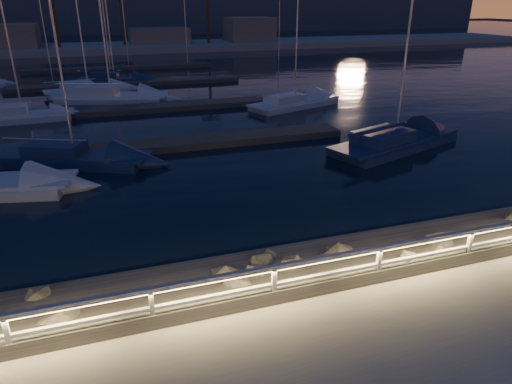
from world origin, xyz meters
TOP-DOWN VIEW (x-y plane):
  - ground at (0.00, 0.00)m, footprint 400.00×400.00m
  - harbor_water at (0.00, 31.22)m, footprint 400.00×440.00m
  - guard_rail at (-0.07, -0.00)m, footprint 44.11×0.12m
  - riprap at (-4.16, 1.46)m, footprint 24.98×2.82m
  - floating_docks at (0.00, 32.50)m, footprint 22.00×36.00m
  - far_shore at (-0.12, 74.05)m, footprint 160.00×14.00m
  - distant_hills at (-22.13, 133.69)m, footprint 230.00×37.50m
  - sailboat_c at (-4.41, 14.85)m, footprint 7.76×5.01m
  - sailboat_d at (12.57, 11.92)m, footprint 9.14×5.26m
  - sailboat_e at (-8.03, 25.43)m, footprint 6.66×2.33m
  - sailboat_g at (-2.10, 30.55)m, footprint 9.41×5.22m
  - sailboat_h at (11.47, 23.74)m, footprint 8.24×4.88m
  - sailboat_j at (-3.83, 34.42)m, footprint 7.63×3.56m
  - sailboat_n at (-1.36, 39.92)m, footprint 7.41×3.65m

SIDE VIEW (x-z plane):
  - harbor_water at x=0.00m, z-range -1.27..-0.67m
  - floating_docks at x=0.00m, z-range -0.60..-0.20m
  - riprap at x=-4.16m, z-range -0.91..0.49m
  - sailboat_h at x=11.47m, z-range -6.94..6.55m
  - sailboat_c at x=-4.41m, z-range -6.62..6.24m
  - sailboat_n at x=-1.36m, z-range -6.27..5.90m
  - sailboat_e at x=-8.03m, z-range -5.80..5.43m
  - sailboat_j at x=-3.83m, z-range -6.45..6.10m
  - sailboat_d at x=12.57m, z-range -7.64..7.30m
  - sailboat_g at x=-2.10m, z-range -7.84..7.57m
  - ground at x=0.00m, z-range 0.00..0.00m
  - far_shore at x=-0.12m, z-range -2.31..2.89m
  - guard_rail at x=-0.07m, z-range 0.24..1.30m
  - distant_hills at x=-22.13m, z-range -4.26..13.74m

